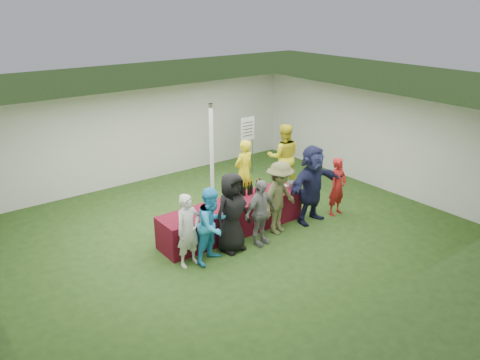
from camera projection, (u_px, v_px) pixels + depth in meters
ground at (224, 227)px, 11.12m from camera, size 60.00×60.00×0.00m
tent at (212, 156)px, 11.81m from camera, size 10.00×10.00×10.00m
serving_table at (233, 217)px, 10.74m from camera, size 3.60×0.80×0.75m
wine_bottles at (250, 189)px, 11.01m from camera, size 0.73×0.16×0.32m
wine_glasses at (222, 207)px, 10.08m from camera, size 2.76×0.12×0.16m
water_bottle at (235, 196)px, 10.69m from camera, size 0.07×0.07×0.23m
bar_towel at (282, 186)px, 11.49m from camera, size 0.25×0.18×0.03m
dump_bucket at (293, 185)px, 11.34m from camera, size 0.27×0.27×0.18m
wine_list_sign at (248, 133)px, 13.99m from camera, size 0.50×0.03×1.80m
staff_pourer at (244, 172)px, 12.18m from camera, size 0.68×0.50×1.72m
staff_back at (284, 157)px, 13.08m from camera, size 1.16×1.11×1.88m
customer_0 at (188, 231)px, 9.27m from camera, size 0.59×0.42×1.54m
customer_1 at (212, 225)px, 9.41m from camera, size 0.93×0.82×1.61m
customer_2 at (232, 213)px, 9.79m from camera, size 0.91×0.63×1.76m
customer_3 at (260, 213)px, 10.09m from camera, size 0.92×0.48×1.50m
customer_4 at (280, 198)px, 10.56m from camera, size 1.24×0.91×1.72m
customer_5 at (312, 184)px, 11.08m from camera, size 1.82×0.72×1.91m
customer_6 at (338, 186)px, 11.55m from camera, size 0.57×0.40×1.47m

